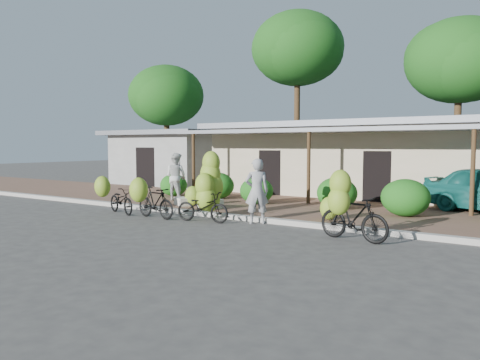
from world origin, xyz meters
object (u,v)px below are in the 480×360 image
object	(u,v)px
bike_center	(207,193)
sack_far	(182,201)
bike_right	(351,213)
bike_left	(152,200)
tree_center_right	(456,59)
tree_back_left	(165,94)
bike_far_left	(118,198)
vendor	(257,191)
bystander	(176,177)
tree_far_center	(296,48)
sack_near	(211,204)

from	to	relation	value
bike_center	sack_far	world-z (taller)	bike_center
bike_right	sack_far	world-z (taller)	bike_right
bike_center	bike_left	bearing A→B (deg)	103.83
tree_center_right	sack_far	distance (m)	16.60
tree_back_left	bike_far_left	distance (m)	16.21
bike_center	vendor	distance (m)	1.61
tree_center_right	sack_far	world-z (taller)	tree_center_right
bystander	bike_right	bearing A→B (deg)	157.80
tree_far_center	vendor	distance (m)	17.28
bike_left	vendor	world-z (taller)	vendor
bike_far_left	sack_far	world-z (taller)	bike_far_left
tree_back_left	bike_left	world-z (taller)	tree_back_left
tree_back_left	bike_center	distance (m)	17.87
sack_far	bike_left	bearing A→B (deg)	-71.58
tree_center_right	sack_near	distance (m)	16.07
sack_far	vendor	xyz separation A→B (m)	(4.03, -1.30, 0.71)
tree_back_left	bike_center	bearing A→B (deg)	-43.26
tree_far_center	bystander	size ratio (longest dim) A/B	5.50
tree_far_center	bike_right	xyz separation A→B (m)	(9.34, -15.38, -7.57)
tree_center_right	sack_far	xyz separation A→B (m)	(-6.93, -13.62, -6.49)
vendor	tree_back_left	bearing A→B (deg)	-75.32
bike_right	sack_far	xyz separation A→B (m)	(-7.27, 2.26, -0.45)
bike_left	tree_far_center	bearing A→B (deg)	17.26
vendor	sack_near	bearing A→B (deg)	-62.27
sack_near	sack_far	world-z (taller)	sack_near
sack_near	bike_right	bearing A→B (deg)	-20.98
bike_center	sack_far	bearing A→B (deg)	47.37
sack_near	bystander	xyz separation A→B (m)	(-2.52, 1.04, 0.80)
bystander	bike_left	bearing A→B (deg)	119.58
bike_left	sack_far	bearing A→B (deg)	25.20
bike_left	sack_far	world-z (taller)	bike_left
tree_far_center	bike_right	distance (m)	19.52
tree_far_center	sack_near	distance (m)	15.71
bike_center	bystander	bearing A→B (deg)	44.96
sack_near	vendor	xyz separation A→B (m)	(2.73, -1.33, 0.70)
tree_far_center	sack_near	bearing A→B (deg)	-75.56
tree_back_left	bike_right	distance (m)	21.87
tree_back_left	vendor	bearing A→B (deg)	-38.99
bike_far_left	vendor	bearing A→B (deg)	-60.58
bike_right	vendor	world-z (taller)	vendor
vendor	bystander	xyz separation A→B (m)	(-5.25, 2.37, 0.10)
bike_center	tree_back_left	bearing A→B (deg)	38.45
bike_right	bystander	world-z (taller)	bystander
bike_center	vendor	size ratio (longest dim) A/B	1.11
bike_right	sack_far	bearing A→B (deg)	84.00
tree_center_right	bike_center	world-z (taller)	tree_center_right
tree_back_left	bike_right	bearing A→B (deg)	-35.51
tree_back_left	vendor	distance (m)	18.74
tree_back_left	sack_far	world-z (taller)	tree_back_left
bike_left	sack_far	distance (m)	2.52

